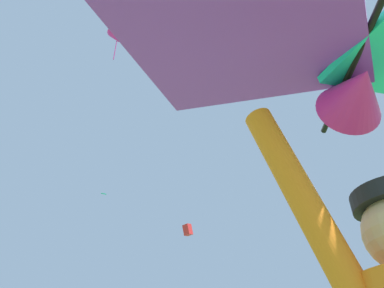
# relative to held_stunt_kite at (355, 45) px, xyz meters

# --- Properties ---
(held_stunt_kite) EXTENTS (1.88, 1.25, 0.42)m
(held_stunt_kite) POSITION_rel_held_stunt_kite_xyz_m (0.00, 0.00, 0.00)
(held_stunt_kite) COLOR black
(distant_kite_red_high_right) EXTENTS (0.94, 0.82, 1.01)m
(distant_kite_red_high_right) POSITION_rel_held_stunt_kite_xyz_m (6.54, 26.75, 10.10)
(distant_kite_red_high_right) COLOR red
(distant_kite_magenta_mid_right) EXTENTS (1.65, 1.55, 2.72)m
(distant_kite_magenta_mid_right) POSITION_rel_held_stunt_kite_xyz_m (-1.27, 14.97, 17.50)
(distant_kite_magenta_mid_right) COLOR #DB2393
(distant_kite_teal_mid_left) EXTENTS (0.75, 0.73, 0.26)m
(distant_kite_teal_mid_left) POSITION_rel_held_stunt_kite_xyz_m (-0.47, 32.17, 15.08)
(distant_kite_teal_mid_left) COLOR #19B2AD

